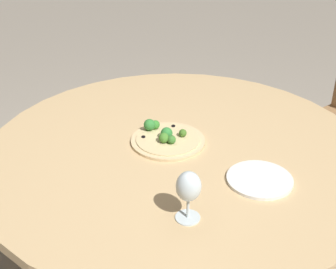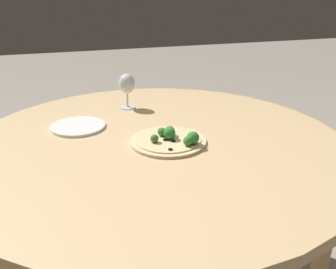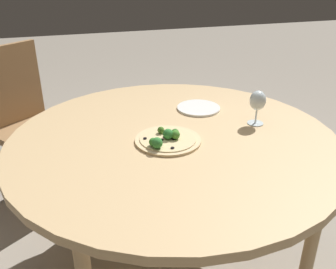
# 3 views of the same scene
# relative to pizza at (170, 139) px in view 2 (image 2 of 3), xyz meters

# --- Properties ---
(dining_table) EXTENTS (1.34, 1.34, 0.72)m
(dining_table) POSITION_rel_pizza_xyz_m (0.04, -0.04, -0.07)
(dining_table) COLOR tan
(dining_table) RESTS_ON ground_plane
(pizza) EXTENTS (0.26, 0.26, 0.06)m
(pizza) POSITION_rel_pizza_xyz_m (0.00, 0.00, 0.00)
(pizza) COLOR #DBBC89
(pizza) RESTS_ON dining_table
(wine_glass) EXTENTS (0.07, 0.07, 0.15)m
(wine_glass) POSITION_rel_pizza_xyz_m (0.06, -0.42, 0.09)
(wine_glass) COLOR silver
(wine_glass) RESTS_ON dining_table
(plate_near) EXTENTS (0.20, 0.20, 0.01)m
(plate_near) POSITION_rel_pizza_xyz_m (0.29, -0.24, -0.01)
(plate_near) COLOR white
(plate_near) RESTS_ON dining_table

